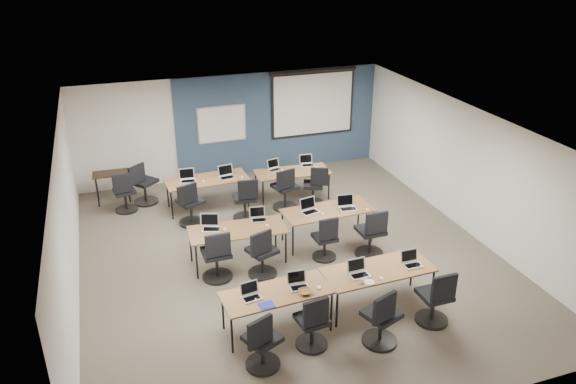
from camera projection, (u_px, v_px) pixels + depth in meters
name	position (u px, v px, depth m)	size (l,w,h in m)	color
floor	(289.00, 255.00, 11.29)	(8.00, 9.00, 0.02)	#6B6354
ceiling	(289.00, 127.00, 10.17)	(8.00, 9.00, 0.02)	white
wall_back	(233.00, 126.00, 14.60)	(8.00, 0.04, 2.70)	beige
wall_front	(408.00, 341.00, 6.86)	(8.00, 0.04, 2.70)	beige
wall_left	(67.00, 227.00, 9.55)	(0.04, 9.00, 2.70)	beige
wall_right	(467.00, 169.00, 11.91)	(0.04, 9.00, 2.70)	beige
blue_accent_panel	(279.00, 122.00, 14.94)	(5.50, 0.04, 2.70)	#3D5977
whiteboard	(222.00, 124.00, 14.41)	(1.28, 0.03, 0.98)	silver
projector_screen	(313.00, 100.00, 14.94)	(2.40, 0.10, 1.82)	black
training_table_front_left	(277.00, 295.00, 8.88)	(1.76, 0.73, 0.73)	#946035
training_table_front_right	(378.00, 271.00, 9.49)	(1.89, 0.79, 0.73)	olive
training_table_mid_left	(237.00, 231.00, 10.78)	(1.86, 0.78, 0.73)	#925B30
training_table_mid_right	(328.00, 212.00, 11.55)	(1.87, 0.78, 0.73)	brown
training_table_back_left	(207.00, 181.00, 13.00)	(1.90, 0.79, 0.73)	brown
training_table_back_right	(292.00, 173.00, 13.43)	(1.78, 0.74, 0.73)	brown
laptop_0	(251.00, 294.00, 8.72)	(0.30, 0.25, 0.23)	#A5A5AF
mouse_0	(256.00, 299.00, 8.66)	(0.06, 0.09, 0.03)	white
task_chair_0	(262.00, 346.00, 8.18)	(0.56, 0.52, 1.00)	black
laptop_1	(298.00, 283.00, 8.98)	(0.31, 0.27, 0.24)	#B8B8B8
mouse_1	(319.00, 287.00, 8.96)	(0.06, 0.10, 0.04)	white
task_chair_1	(313.00, 326.00, 8.60)	(0.51, 0.51, 0.99)	black
laptop_2	(358.00, 271.00, 9.31)	(0.33, 0.28, 0.25)	silver
mouse_2	(381.00, 278.00, 9.20)	(0.06, 0.09, 0.03)	white
task_chair_2	(381.00, 322.00, 8.66)	(0.58, 0.56, 1.03)	black
laptop_3	(411.00, 261.00, 9.59)	(0.32, 0.27, 0.24)	silver
mouse_3	(420.00, 266.00, 9.54)	(0.06, 0.09, 0.03)	white
task_chair_3	(436.00, 301.00, 9.15)	(0.55, 0.55, 1.02)	black
laptop_4	(211.00, 225.00, 10.77)	(0.36, 0.31, 0.27)	#B3B2BE
mouse_4	(225.00, 229.00, 10.74)	(0.06, 0.10, 0.04)	white
task_chair_4	(217.00, 259.00, 10.33)	(0.57, 0.57, 1.05)	black
laptop_5	(258.00, 217.00, 11.11)	(0.31, 0.27, 0.24)	#ACACB9
mouse_5	(267.00, 225.00, 10.89)	(0.06, 0.09, 0.03)	white
task_chair_5	(262.00, 257.00, 10.43)	(0.57, 0.55, 1.02)	black
laptop_6	(309.00, 209.00, 11.43)	(0.36, 0.30, 0.27)	#ACACB9
mouse_6	(323.00, 214.00, 11.34)	(0.06, 0.10, 0.03)	white
task_chair_6	(326.00, 242.00, 11.00)	(0.48, 0.48, 0.96)	black
laptop_7	(347.00, 205.00, 11.56)	(0.36, 0.30, 0.27)	#B1B1B1
mouse_7	(367.00, 210.00, 11.51)	(0.06, 0.10, 0.03)	white
task_chair_7	(371.00, 236.00, 11.11)	(0.57, 0.57, 1.05)	black
laptop_8	(187.00, 178.00, 12.87)	(0.36, 0.30, 0.27)	#B5B6BF
mouse_8	(204.00, 181.00, 12.84)	(0.06, 0.09, 0.03)	white
task_chair_8	(190.00, 207.00, 12.32)	(0.60, 0.57, 1.04)	black
laptop_9	(227.00, 174.00, 13.06)	(0.36, 0.30, 0.27)	silver
mouse_9	(242.00, 177.00, 13.07)	(0.06, 0.10, 0.03)	white
task_chair_9	(246.00, 202.00, 12.56)	(0.55, 0.55, 1.03)	black
laptop_10	(274.00, 167.00, 13.49)	(0.32, 0.27, 0.24)	#BDBDC1
mouse_10	(283.00, 171.00, 13.42)	(0.06, 0.10, 0.03)	white
task_chair_10	(285.00, 192.00, 13.04)	(0.58, 0.58, 1.05)	black
laptop_11	(307.00, 163.00, 13.76)	(0.32, 0.28, 0.25)	silver
mouse_11	(318.00, 167.00, 13.61)	(0.06, 0.10, 0.04)	white
task_chair_11	(315.00, 189.00, 13.27)	(0.54, 0.51, 0.99)	black
blue_mousepad	(266.00, 305.00, 8.55)	(0.24, 0.20, 0.01)	#1F2C97
snack_bowl	(305.00, 292.00, 8.82)	(0.21, 0.21, 0.05)	brown
snack_plate	(369.00, 282.00, 9.11)	(0.18, 0.18, 0.01)	white
coffee_cup	(363.00, 281.00, 9.08)	(0.05, 0.05, 0.05)	white
utility_table	(111.00, 177.00, 13.31)	(0.83, 0.46, 0.75)	black
spare_chair_a	(143.00, 187.00, 13.30)	(0.67, 0.58, 1.05)	black
spare_chair_b	(125.00, 195.00, 12.92)	(0.52, 0.52, 1.00)	black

